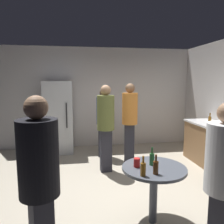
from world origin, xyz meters
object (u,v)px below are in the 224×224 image
object	(u,v)px
beer_bottle_amber	(143,169)
plastic_cup_red	(137,163)
person_in_olive_shirt	(106,122)
person_in_orange_shirt	(130,117)
refrigerator	(59,117)
beer_bottle_green	(152,159)
beer_bottle_brown	(156,167)
beer_bottle_on_counter	(210,120)
foreground_table	(154,175)
person_in_black_shirt	(39,178)
person_in_white_shirt	(224,177)
person_in_navy_shirt	(104,118)

from	to	relation	value
beer_bottle_amber	plastic_cup_red	size ratio (longest dim) A/B	2.09
person_in_olive_shirt	person_in_orange_shirt	xyz separation A→B (m)	(0.59, 0.44, 0.02)
refrigerator	beer_bottle_green	size ratio (longest dim) A/B	7.83
beer_bottle_brown	person_in_olive_shirt	world-z (taller)	person_in_olive_shirt
refrigerator	beer_bottle_brown	distance (m)	3.60
plastic_cup_red	refrigerator	bearing A→B (deg)	110.84
refrigerator	beer_bottle_on_counter	xyz separation A→B (m)	(3.25, -1.40, 0.08)
foreground_table	person_in_black_shirt	distance (m)	1.47
foreground_table	person_in_orange_shirt	world-z (taller)	person_in_orange_shirt
plastic_cup_red	person_in_orange_shirt	bearing A→B (deg)	78.82
beer_bottle_brown	person_in_white_shirt	world-z (taller)	person_in_white_shirt
beer_bottle_amber	beer_bottle_brown	world-z (taller)	same
person_in_olive_shirt	person_in_black_shirt	xyz separation A→B (m)	(-0.88, -2.39, -0.03)
person_in_orange_shirt	plastic_cup_red	bearing A→B (deg)	4.33
beer_bottle_green	person_in_orange_shirt	size ratio (longest dim) A/B	0.13
beer_bottle_amber	person_in_white_shirt	xyz separation A→B (m)	(0.57, -0.58, 0.12)
beer_bottle_on_counter	person_in_olive_shirt	bearing A→B (deg)	-179.48
foreground_table	person_in_navy_shirt	size ratio (longest dim) A/B	0.50
beer_bottle_on_counter	person_in_olive_shirt	world-z (taller)	person_in_olive_shirt
refrigerator	beer_bottle_amber	size ratio (longest dim) A/B	7.83
person_in_navy_shirt	beer_bottle_brown	bearing A→B (deg)	27.52
plastic_cup_red	beer_bottle_on_counter	bearing A→B (deg)	39.43
beer_bottle_brown	foreground_table	bearing A→B (deg)	74.86
beer_bottle_on_counter	plastic_cup_red	world-z (taller)	beer_bottle_on_counter
beer_bottle_on_counter	person_in_white_shirt	world-z (taller)	person_in_white_shirt
beer_bottle_on_counter	beer_bottle_brown	world-z (taller)	beer_bottle_on_counter
beer_bottle_brown	beer_bottle_green	world-z (taller)	same
refrigerator	person_in_orange_shirt	world-z (taller)	refrigerator
beer_bottle_on_counter	person_in_orange_shirt	world-z (taller)	person_in_orange_shirt
beer_bottle_on_counter	person_in_navy_shirt	distance (m)	2.34
person_in_olive_shirt	person_in_white_shirt	size ratio (longest dim) A/B	1.07
person_in_orange_shirt	person_in_black_shirt	bearing A→B (deg)	-11.93
beer_bottle_amber	beer_bottle_green	distance (m)	0.36
beer_bottle_amber	person_in_orange_shirt	bearing A→B (deg)	80.01
foreground_table	beer_bottle_brown	bearing A→B (deg)	-105.14
beer_bottle_on_counter	person_in_olive_shirt	xyz separation A→B (m)	(-2.23, -0.02, 0.03)
beer_bottle_amber	person_in_olive_shirt	bearing A→B (deg)	94.91
beer_bottle_green	plastic_cup_red	world-z (taller)	beer_bottle_green
beer_bottle_amber	beer_bottle_green	world-z (taller)	same
person_in_olive_shirt	plastic_cup_red	bearing A→B (deg)	1.59
person_in_orange_shirt	person_in_white_shirt	bearing A→B (deg)	18.43
refrigerator	beer_bottle_on_counter	distance (m)	3.54
refrigerator	person_in_white_shirt	xyz separation A→B (m)	(1.75, -3.96, 0.04)
refrigerator	beer_bottle_amber	bearing A→B (deg)	-70.74
person_in_black_shirt	person_in_white_shirt	size ratio (longest dim) A/B	1.04
beer_bottle_amber	person_in_olive_shirt	xyz separation A→B (m)	(-0.17, 1.95, 0.19)
refrigerator	beer_bottle_amber	xyz separation A→B (m)	(1.18, -3.37, -0.08)
beer_bottle_brown	person_in_olive_shirt	size ratio (longest dim) A/B	0.13
beer_bottle_green	person_in_white_shirt	world-z (taller)	person_in_white_shirt
plastic_cup_red	person_in_black_shirt	bearing A→B (deg)	-145.92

